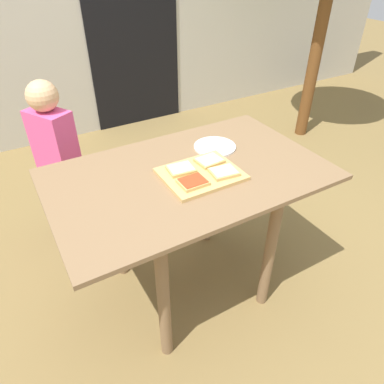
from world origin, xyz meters
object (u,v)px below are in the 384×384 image
object	(u,v)px
plate_white_right	(215,147)
pizza_slice_far_right	(209,161)
pizza_slice_far_left	(181,169)
pizza_slice_near_left	(193,182)
dining_table	(189,195)
pizza_slice_near_right	(224,172)
cutting_board	(201,174)
child_left	(57,156)

from	to	relation	value
plate_white_right	pizza_slice_far_right	bearing A→B (deg)	-131.46
pizza_slice_far_left	pizza_slice_near_left	xyz separation A→B (m)	(-0.01, -0.11, 0.00)
pizza_slice_far_left	plate_white_right	distance (m)	0.29
dining_table	pizza_slice_far_left	size ratio (longest dim) A/B	9.88
pizza_slice_near_right	plate_white_right	xyz separation A→B (m)	(0.11, 0.24, -0.02)
dining_table	pizza_slice_near_left	distance (m)	0.19
dining_table	cutting_board	world-z (taller)	cutting_board
cutting_board	child_left	distance (m)	0.95
pizza_slice_far_right	plate_white_right	world-z (taller)	pizza_slice_far_right
plate_white_right	child_left	distance (m)	0.93
dining_table	cutting_board	xyz separation A→B (m)	(0.03, -0.05, 0.13)
cutting_board	pizza_slice_far_left	xyz separation A→B (m)	(-0.07, 0.06, 0.02)
pizza_slice_near_right	pizza_slice_far_left	size ratio (longest dim) A/B	1.01
pizza_slice_near_right	pizza_slice_near_left	bearing A→B (deg)	179.85
pizza_slice_near_left	plate_white_right	bearing A→B (deg)	42.21
dining_table	cutting_board	bearing A→B (deg)	-57.92
cutting_board	pizza_slice_near_left	distance (m)	0.09
plate_white_right	child_left	world-z (taller)	child_left
cutting_board	pizza_slice_near_right	distance (m)	0.10
cutting_board	child_left	xyz separation A→B (m)	(-0.46, 0.82, -0.18)
dining_table	pizza_slice_near_right	world-z (taller)	pizza_slice_near_right
pizza_slice_far_left	pizza_slice_far_right	bearing A→B (deg)	-0.48
cutting_board	pizza_slice_near_right	world-z (taller)	pizza_slice_near_right
cutting_board	pizza_slice_near_left	bearing A→B (deg)	-142.19
pizza_slice_far_right	plate_white_right	size ratio (longest dim) A/B	0.58
pizza_slice_near_left	pizza_slice_near_right	bearing A→B (deg)	-0.15
pizza_slice_far_right	plate_white_right	bearing A→B (deg)	48.54
pizza_slice_far_left	pizza_slice_near_left	distance (m)	0.11
pizza_slice_far_left	plate_white_right	world-z (taller)	pizza_slice_far_left
dining_table	pizza_slice_near_left	xyz separation A→B (m)	(-0.04, -0.11, 0.15)
pizza_slice_far_right	pizza_slice_far_left	world-z (taller)	same
cutting_board	pizza_slice_far_left	bearing A→B (deg)	139.87
child_left	pizza_slice_near_right	bearing A→B (deg)	-58.10
cutting_board	child_left	bearing A→B (deg)	119.54
dining_table	child_left	bearing A→B (deg)	119.37
pizza_slice_far_right	child_left	size ratio (longest dim) A/B	0.12
plate_white_right	pizza_slice_near_left	bearing A→B (deg)	-137.79
pizza_slice_far_right	plate_white_right	xyz separation A→B (m)	(0.11, 0.13, -0.02)
cutting_board	pizza_slice_far_right	size ratio (longest dim) A/B	2.75
pizza_slice_far_left	pizza_slice_near_right	bearing A→B (deg)	-37.45
pizza_slice_far_right	child_left	bearing A→B (deg)	125.39
dining_table	pizza_slice_far_right	world-z (taller)	pizza_slice_far_right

